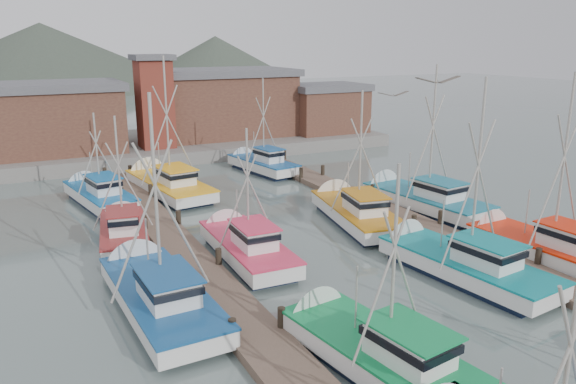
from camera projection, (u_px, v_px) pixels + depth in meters
name	position (u px, v px, depth m)	size (l,w,h in m)	color
ground	(379.00, 287.00, 25.89)	(260.00, 260.00, 0.00)	#546563
dock_left	(206.00, 278.00, 26.29)	(2.30, 46.00, 1.50)	brown
dock_right	(438.00, 234.00, 32.35)	(2.30, 46.00, 1.50)	brown
quay	(167.00, 145.00, 57.64)	(44.00, 16.00, 1.20)	gray
shed_left	(50.00, 117.00, 50.16)	(12.72, 8.48, 6.20)	brown
shed_center	(221.00, 102.00, 59.17)	(14.84, 9.54, 6.90)	brown
shed_right	(326.00, 108.00, 61.57)	(8.48, 6.36, 5.20)	brown
lookout_tower	(155.00, 101.00, 52.02)	(3.60, 3.60, 8.50)	maroon
distant_hills	(12.00, 91.00, 126.07)	(175.00, 140.00, 42.00)	#434F42
boat_4	(374.00, 351.00, 19.26)	(4.06, 9.36, 8.17)	black
boat_5	(457.00, 262.00, 26.99)	(4.10, 9.77, 10.33)	black
boat_6	(157.00, 293.00, 23.67)	(4.14, 9.91, 10.01)	black
boat_7	(540.00, 246.00, 29.01)	(4.14, 9.14, 10.36)	black
boat_8	(244.00, 245.00, 29.25)	(3.11, 8.72, 7.61)	black
boat_9	(354.00, 211.00, 35.05)	(4.57, 9.86, 9.04)	black
boat_10	(124.00, 231.00, 31.40)	(3.59, 8.16, 7.79)	black
boat_11	(419.00, 198.00, 37.89)	(4.23, 10.07, 10.45)	black
boat_12	(166.00, 184.00, 41.67)	(4.54, 10.64, 10.95)	black
boat_13	(260.00, 164.00, 48.45)	(3.80, 8.49, 8.65)	black
boat_14	(98.00, 194.00, 38.83)	(4.03, 8.92, 7.09)	black
gull_near	(438.00, 81.00, 15.16)	(1.55, 0.63, 0.24)	gray
gull_far	(394.00, 95.00, 22.99)	(1.55, 0.63, 0.24)	gray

